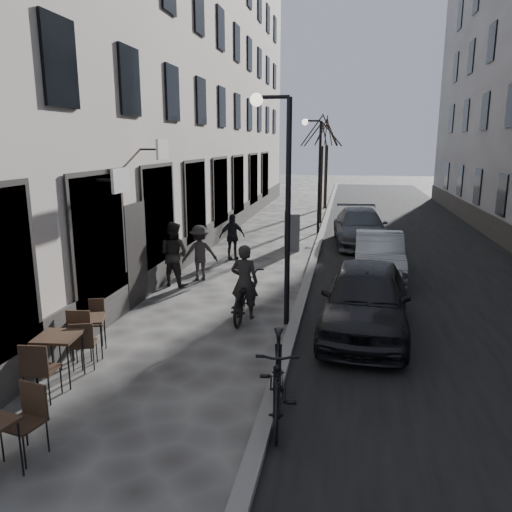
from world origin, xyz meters
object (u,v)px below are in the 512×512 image
(streetlamp_far, at_px, (316,163))
(pedestrian_far, at_px, (232,237))
(bistro_set_c, at_px, (89,332))
(moped, at_px, (278,378))
(pedestrian_mid, at_px, (200,253))
(streetlamp_near, at_px, (280,186))
(tree_far, at_px, (327,133))
(bicycle, at_px, (245,296))
(car_near, at_px, (366,298))
(car_far, at_px, (360,227))
(pedestrian_near, at_px, (174,254))
(bistro_set_b, at_px, (59,353))
(tree_near, at_px, (322,130))
(utility_cabinet, at_px, (292,231))
(car_mid, at_px, (379,255))

(streetlamp_far, height_order, pedestrian_far, streetlamp_far)
(bistro_set_c, height_order, moped, moped)
(streetlamp_far, relative_size, pedestrian_mid, 3.05)
(streetlamp_near, height_order, tree_far, tree_far)
(bicycle, distance_m, car_near, 2.82)
(streetlamp_near, xyz_separation_m, pedestrian_far, (-2.53, 6.15, -2.35))
(bistro_set_c, distance_m, car_far, 13.21)
(pedestrian_near, distance_m, pedestrian_mid, 0.93)
(bistro_set_b, relative_size, car_far, 0.35)
(bicycle, relative_size, car_far, 0.42)
(pedestrian_mid, distance_m, pedestrian_far, 2.87)
(bistro_set_c, distance_m, pedestrian_near, 4.99)
(bicycle, bearing_deg, tree_near, -91.91)
(bistro_set_b, bearing_deg, tree_near, 73.70)
(utility_cabinet, distance_m, car_near, 8.80)
(bistro_set_c, height_order, car_near, car_near)
(tree_far, xyz_separation_m, car_near, (1.85, -21.18, -3.90))
(tree_near, distance_m, pedestrian_near, 13.44)
(car_far, bearing_deg, tree_far, 95.47)
(utility_cabinet, height_order, pedestrian_mid, pedestrian_mid)
(bistro_set_b, distance_m, pedestrian_near, 6.10)
(pedestrian_near, bearing_deg, tree_far, -84.86)
(car_near, bearing_deg, car_mid, 87.63)
(pedestrian_far, bearing_deg, bicycle, -107.44)
(car_near, distance_m, moped, 4.07)
(pedestrian_near, distance_m, pedestrian_far, 3.69)
(pedestrian_near, bearing_deg, bistro_set_b, 106.61)
(car_mid, bearing_deg, pedestrian_far, 164.52)
(car_near, bearing_deg, bicycle, 175.59)
(bicycle, distance_m, moped, 4.46)
(streetlamp_near, distance_m, moped, 4.76)
(pedestrian_near, relative_size, pedestrian_far, 1.15)
(pedestrian_mid, bearing_deg, pedestrian_far, -119.76)
(pedestrian_far, bearing_deg, pedestrian_near, -137.37)
(pedestrian_mid, bearing_deg, tree_near, -127.11)
(streetlamp_far, bearing_deg, car_far, -49.45)
(streetlamp_near, relative_size, car_near, 1.13)
(tree_far, distance_m, pedestrian_far, 15.56)
(tree_near, relative_size, pedestrian_far, 3.51)
(streetlamp_near, xyz_separation_m, pedestrian_near, (-3.43, 2.57, -2.23))
(bistro_set_b, bearing_deg, car_near, 26.49)
(tree_far, distance_m, car_near, 21.62)
(pedestrian_near, height_order, pedestrian_far, pedestrian_near)
(streetlamp_far, distance_m, car_mid, 8.16)
(bistro_set_c, bearing_deg, car_mid, 30.50)
(bistro_set_b, distance_m, pedestrian_mid, 6.84)
(pedestrian_mid, distance_m, car_far, 8.01)
(streetlamp_far, xyz_separation_m, pedestrian_far, (-2.53, -5.85, -2.35))
(bicycle, bearing_deg, bistro_set_c, 47.49)
(streetlamp_far, xyz_separation_m, bistro_set_b, (-3.35, -15.52, -2.64))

